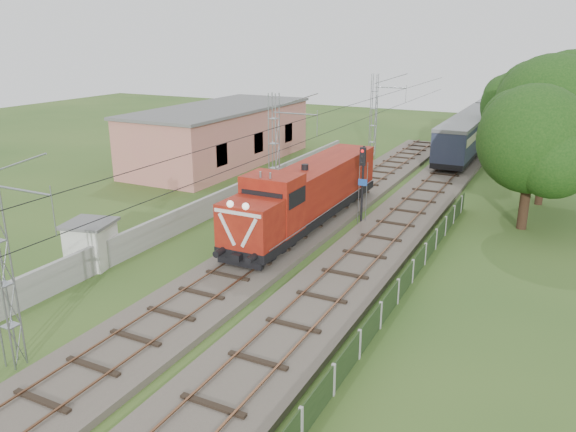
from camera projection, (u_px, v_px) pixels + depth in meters
The scene contains 15 objects.
ground at pixel (210, 294), 25.96m from camera, with size 140.00×140.00×0.00m, color #2D4E1D.
track_main at pixel (280, 243), 31.85m from camera, with size 4.20×70.00×0.45m.
track_side at pixel (423, 197), 40.75m from camera, with size 4.20×80.00×0.45m.
catenary at pixel (275, 155), 36.17m from camera, with size 3.31×70.00×8.00m.
boundary_wall at pixel (230, 197), 38.70m from camera, with size 0.25×40.00×1.50m, color #9E9E99.
station_building at pixel (221, 135), 51.95m from camera, with size 8.40×20.40×5.22m.
fence at pixel (398, 291), 24.90m from camera, with size 0.12×32.00×1.20m.
locomotive at pixel (308, 193), 34.41m from camera, with size 2.92×16.66×4.23m.
coach_rake at pixel (508, 99), 83.06m from camera, with size 2.89×86.23×3.34m.
signal_post at pixel (363, 172), 34.21m from camera, with size 0.56×0.43×5.06m.
relay_hut at pixel (91, 244), 28.89m from camera, with size 2.80×2.80×2.38m.
tree_a at pixel (534, 141), 33.06m from camera, with size 6.81×6.48×8.82m.
tree_b at pixel (553, 113), 37.72m from camera, with size 7.99×7.61×10.35m.
tree_c at pixel (516, 106), 51.18m from camera, with size 6.46×6.15×8.37m.
tree_d at pixel (571, 93), 50.79m from camera, with size 7.91×7.53×10.25m.
Camera 1 is at (13.84, -19.42, 11.47)m, focal length 35.00 mm.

